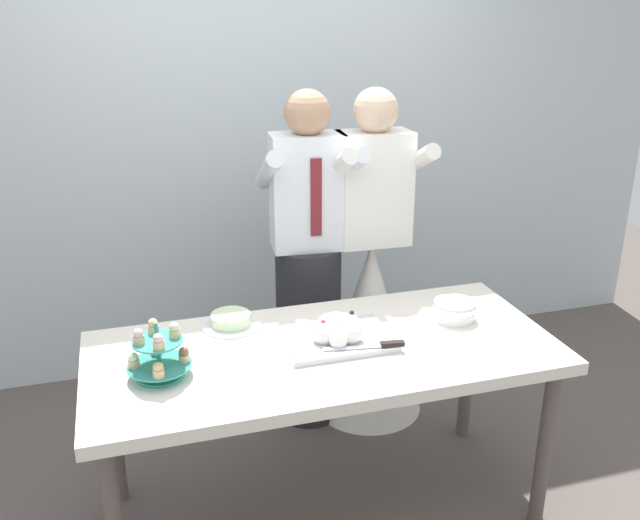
{
  "coord_description": "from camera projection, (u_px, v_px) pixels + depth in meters",
  "views": [
    {
      "loc": [
        -0.69,
        -2.24,
        2.03
      ],
      "look_at": [
        0.03,
        0.15,
        1.07
      ],
      "focal_mm": 38.45,
      "sensor_mm": 36.0,
      "label": 1
    }
  ],
  "objects": [
    {
      "name": "person_bride",
      "position": [
        370.0,
        306.0,
        3.45
      ],
      "size": [
        0.56,
        0.56,
        1.66
      ],
      "color": "white",
      "rests_on": "ground_plane"
    },
    {
      "name": "cupcake_stand",
      "position": [
        158.0,
        355.0,
        2.4
      ],
      "size": [
        0.23,
        0.23,
        0.21
      ],
      "color": "teal",
      "rests_on": "dessert_table"
    },
    {
      "name": "main_cake_tray",
      "position": [
        338.0,
        333.0,
        2.66
      ],
      "size": [
        0.43,
        0.31,
        0.12
      ],
      "color": "silver",
      "rests_on": "dessert_table"
    },
    {
      "name": "person_groom",
      "position": [
        308.0,
        280.0,
        3.33
      ],
      "size": [
        0.5,
        0.52,
        1.66
      ],
      "color": "#232328",
      "rests_on": "ground_plane"
    },
    {
      "name": "plate_stack",
      "position": [
        454.0,
        310.0,
        2.85
      ],
      "size": [
        0.18,
        0.18,
        0.08
      ],
      "color": "white",
      "rests_on": "dessert_table"
    },
    {
      "name": "dessert_table",
      "position": [
        324.0,
        364.0,
        2.66
      ],
      "size": [
        1.8,
        0.8,
        0.78
      ],
      "color": "silver",
      "rests_on": "ground_plane"
    },
    {
      "name": "round_cake",
      "position": [
        231.0,
        321.0,
        2.79
      ],
      "size": [
        0.24,
        0.24,
        0.06
      ],
      "color": "white",
      "rests_on": "dessert_table"
    },
    {
      "name": "ground_plane",
      "position": [
        324.0,
        509.0,
        2.91
      ],
      "size": [
        8.0,
        8.0,
        0.0
      ],
      "primitive_type": "plane",
      "color": "#564C47"
    },
    {
      "name": "rear_wall",
      "position": [
        245.0,
        113.0,
        3.71
      ],
      "size": [
        5.2,
        0.1,
        2.9
      ],
      "primitive_type": "cube",
      "color": "silver",
      "rests_on": "ground_plane"
    }
  ]
}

